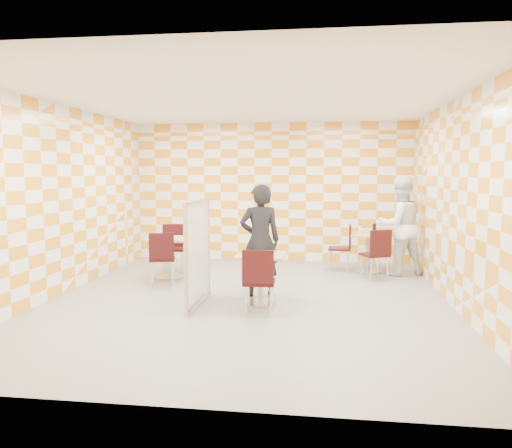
# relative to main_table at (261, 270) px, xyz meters

# --- Properties ---
(room_shell) EXTENTS (7.00, 7.00, 7.00)m
(room_shell) POSITION_rel_main_table_xyz_m (-0.22, 0.72, 0.99)
(room_shell) COLOR gray
(room_shell) RESTS_ON ground
(main_table) EXTENTS (0.70, 0.70, 0.75)m
(main_table) POSITION_rel_main_table_xyz_m (0.00, 0.00, 0.00)
(main_table) COLOR tan
(main_table) RESTS_ON ground
(second_table) EXTENTS (0.70, 0.70, 0.75)m
(second_table) POSITION_rel_main_table_xyz_m (1.78, 2.60, 0.00)
(second_table) COLOR tan
(second_table) RESTS_ON ground
(empty_table) EXTENTS (0.70, 0.70, 0.75)m
(empty_table) POSITION_rel_main_table_xyz_m (-1.89, 1.57, 0.00)
(empty_table) COLOR tan
(empty_table) RESTS_ON ground
(chair_main_front) EXTENTS (0.43, 0.44, 0.92)m
(chair_main_front) POSITION_rel_main_table_xyz_m (0.05, -0.64, 0.04)
(chair_main_front) COLOR black
(chair_main_front) RESTS_ON ground
(chair_second_front) EXTENTS (0.56, 0.56, 0.92)m
(chair_second_front) POSITION_rel_main_table_xyz_m (1.87, 1.88, 0.04)
(chair_second_front) COLOR black
(chair_second_front) RESTS_ON ground
(chair_second_side) EXTENTS (0.45, 0.44, 0.92)m
(chair_second_side) POSITION_rel_main_table_xyz_m (1.32, 2.62, 0.04)
(chair_second_side) COLOR black
(chair_second_side) RESTS_ON ground
(chair_empty_near) EXTENTS (0.52, 0.52, 0.92)m
(chair_empty_near) POSITION_rel_main_table_xyz_m (-1.82, 0.95, 0.04)
(chair_empty_near) COLOR black
(chair_empty_near) RESTS_ON ground
(chair_empty_far) EXTENTS (0.51, 0.51, 0.92)m
(chair_empty_far) POSITION_rel_main_table_xyz_m (-1.99, 2.18, 0.04)
(chair_empty_far) COLOR black
(chair_empty_far) RESTS_ON ground
(partition) EXTENTS (0.08, 1.38, 1.55)m
(partition) POSITION_rel_main_table_xyz_m (-0.91, -0.14, 0.28)
(partition) COLOR white
(partition) RESTS_ON ground
(man_dark) EXTENTS (0.73, 0.58, 1.76)m
(man_dark) POSITION_rel_main_table_xyz_m (-0.08, 0.51, 0.37)
(man_dark) COLOR black
(man_dark) RESTS_ON ground
(man_white) EXTENTS (1.11, 0.99, 1.88)m
(man_white) POSITION_rel_main_table_xyz_m (2.33, 2.43, 0.43)
(man_white) COLOR white
(man_white) RESTS_ON ground
(pizza_on_foil) EXTENTS (0.40, 0.40, 0.04)m
(pizza_on_foil) POSITION_rel_main_table_xyz_m (-0.00, -0.02, 0.26)
(pizza_on_foil) COLOR silver
(pizza_on_foil) RESTS_ON main_table
(sport_bottle) EXTENTS (0.06, 0.06, 0.20)m
(sport_bottle) POSITION_rel_main_table_xyz_m (1.62, 2.66, 0.33)
(sport_bottle) COLOR white
(sport_bottle) RESTS_ON second_table
(soda_bottle) EXTENTS (0.07, 0.07, 0.23)m
(soda_bottle) POSITION_rel_main_table_xyz_m (1.89, 2.67, 0.34)
(soda_bottle) COLOR black
(soda_bottle) RESTS_ON second_table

